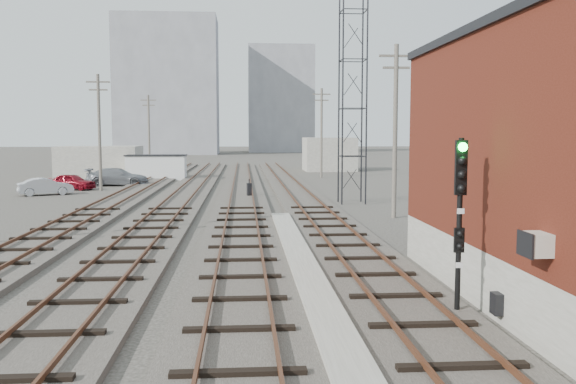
{
  "coord_description": "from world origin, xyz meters",
  "views": [
    {
      "loc": [
        -1.39,
        -3.3,
        4.38
      ],
      "look_at": [
        0.29,
        19.64,
        2.2
      ],
      "focal_mm": 38.0,
      "sensor_mm": 36.0,
      "label": 1
    }
  ],
  "objects": [
    {
      "name": "track_right",
      "position": [
        2.5,
        39.0,
        0.11
      ],
      "size": [
        3.2,
        90.0,
        0.39
      ],
      "color": "#332D28",
      "rests_on": "ground"
    },
    {
      "name": "apartment_left",
      "position": [
        -18.0,
        135.0,
        15.0
      ],
      "size": [
        22.0,
        14.0,
        30.0
      ],
      "primitive_type": "cube",
      "color": "gray",
      "rests_on": "ground"
    },
    {
      "name": "car_silver",
      "position": [
        -15.69,
        41.74,
        0.62
      ],
      "size": [
        3.98,
        2.8,
        1.24
      ],
      "primitive_type": "imported",
      "rotation": [
        0.0,
        0.0,
        2.01
      ],
      "color": "#A0A3A8",
      "rests_on": "ground"
    },
    {
      "name": "track_mid_left",
      "position": [
        -5.5,
        39.0,
        0.11
      ],
      "size": [
        3.2,
        90.0,
        0.39
      ],
      "color": "#332D28",
      "rests_on": "ground"
    },
    {
      "name": "site_trailer",
      "position": [
        -9.8,
        56.45,
        1.23
      ],
      "size": [
        5.78,
        2.53,
        2.43
      ],
      "rotation": [
        0.0,
        0.0,
        0.0
      ],
      "color": "silver",
      "rests_on": "ground"
    },
    {
      "name": "track_mid_right",
      "position": [
        -1.5,
        39.0,
        0.11
      ],
      "size": [
        3.2,
        90.0,
        0.39
      ],
      "color": "#332D28",
      "rests_on": "ground"
    },
    {
      "name": "car_red",
      "position": [
        -14.97,
        45.94,
        0.64
      ],
      "size": [
        4.06,
        2.65,
        1.28
      ],
      "primitive_type": "imported",
      "rotation": [
        0.0,
        0.0,
        1.24
      ],
      "color": "maroon",
      "rests_on": "ground"
    },
    {
      "name": "shed_left",
      "position": [
        -16.0,
        60.0,
        1.6
      ],
      "size": [
        8.0,
        5.0,
        3.2
      ],
      "primitive_type": "cube",
      "color": "gray",
      "rests_on": "ground"
    },
    {
      "name": "apartment_right",
      "position": [
        8.0,
        150.0,
        13.0
      ],
      "size": [
        16.0,
        12.0,
        26.0
      ],
      "primitive_type": "cube",
      "color": "gray",
      "rests_on": "ground"
    },
    {
      "name": "platform_curb",
      "position": [
        0.5,
        14.0,
        0.13
      ],
      "size": [
        0.9,
        28.0,
        0.26
      ],
      "primitive_type": "cube",
      "color": "gray",
      "rests_on": "ground"
    },
    {
      "name": "track_left",
      "position": [
        -9.5,
        39.0,
        0.11
      ],
      "size": [
        3.2,
        90.0,
        0.39
      ],
      "color": "#332D28",
      "rests_on": "ground"
    },
    {
      "name": "lattice_tower",
      "position": [
        5.5,
        35.0,
        7.5
      ],
      "size": [
        1.6,
        1.6,
        15.0
      ],
      "color": "black",
      "rests_on": "ground"
    },
    {
      "name": "signal_mast",
      "position": [
        3.7,
        10.61,
        2.56
      ],
      "size": [
        0.4,
        0.42,
        4.3
      ],
      "color": "gray",
      "rests_on": "ground"
    },
    {
      "name": "car_grey",
      "position": [
        -12.16,
        49.67,
        0.76
      ],
      "size": [
        5.23,
        2.17,
        1.51
      ],
      "primitive_type": "imported",
      "rotation": [
        0.0,
        0.0,
        1.56
      ],
      "color": "slate",
      "rests_on": "ground"
    },
    {
      "name": "shed_right",
      "position": [
        9.0,
        70.0,
        2.0
      ],
      "size": [
        6.0,
        6.0,
        4.0
      ],
      "primitive_type": "cube",
      "color": "gray",
      "rests_on": "ground"
    },
    {
      "name": "utility_pole_left_b",
      "position": [
        -12.5,
        45.0,
        4.8
      ],
      "size": [
        1.8,
        0.24,
        9.0
      ],
      "color": "#595147",
      "rests_on": "ground"
    },
    {
      "name": "utility_pole_right_b",
      "position": [
        6.5,
        58.0,
        4.8
      ],
      "size": [
        1.8,
        0.24,
        9.0
      ],
      "color": "#595147",
      "rests_on": "ground"
    },
    {
      "name": "switch_stand",
      "position": [
        -1.0,
        38.44,
        0.59
      ],
      "size": [
        0.36,
        0.36,
        1.24
      ],
      "rotation": [
        0.0,
        0.0,
        0.31
      ],
      "color": "black",
      "rests_on": "ground"
    },
    {
      "name": "utility_pole_right_a",
      "position": [
        6.5,
        28.0,
        4.8
      ],
      "size": [
        1.8,
        0.24,
        9.0
      ],
      "color": "#595147",
      "rests_on": "ground"
    },
    {
      "name": "ground",
      "position": [
        0.0,
        60.0,
        0.0
      ],
      "size": [
        320.0,
        320.0,
        0.0
      ],
      "primitive_type": "plane",
      "color": "#282621",
      "rests_on": "ground"
    },
    {
      "name": "utility_pole_left_c",
      "position": [
        -12.5,
        70.0,
        4.8
      ],
      "size": [
        1.8,
        0.24,
        9.0
      ],
      "color": "#595147",
      "rests_on": "ground"
    }
  ]
}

